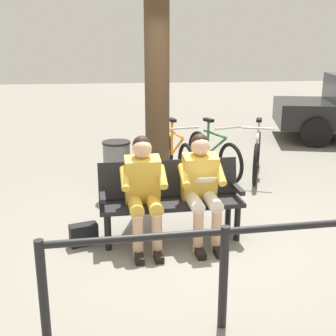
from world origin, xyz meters
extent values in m
plane|color=slate|center=(0.00, 0.00, 0.00)|extent=(40.00, 40.00, 0.00)
cube|color=black|center=(0.24, -0.11, 0.42)|extent=(1.62, 0.50, 0.05)
cube|color=black|center=(0.25, -0.30, 0.66)|extent=(1.60, 0.20, 0.42)
cube|color=black|center=(-0.52, -0.14, 0.56)|extent=(0.08, 0.40, 0.05)
cube|color=black|center=(1.00, -0.08, 0.56)|extent=(0.08, 0.40, 0.05)
cylinder|color=black|center=(-0.48, 0.03, 0.20)|extent=(0.07, 0.07, 0.40)
cylinder|color=black|center=(0.96, 0.09, 0.20)|extent=(0.07, 0.07, 0.40)
cylinder|color=black|center=(-0.47, -0.31, 0.20)|extent=(0.07, 0.07, 0.40)
cylinder|color=black|center=(0.97, -0.25, 0.20)|extent=(0.07, 0.07, 0.40)
cube|color=gold|center=(-0.07, -0.14, 0.71)|extent=(0.39, 0.32, 0.55)
sphere|color=#D8A884|center=(-0.07, -0.12, 1.06)|extent=(0.21, 0.21, 0.21)
sphere|color=black|center=(-0.07, -0.15, 1.10)|extent=(0.20, 0.20, 0.20)
cylinder|color=white|center=(-0.18, 0.05, 0.49)|extent=(0.17, 0.41, 0.15)
cylinder|color=#D8A884|center=(-0.19, 0.25, 0.23)|extent=(0.11, 0.11, 0.45)
cube|color=black|center=(-0.19, 0.35, 0.04)|extent=(0.10, 0.22, 0.07)
cylinder|color=gold|center=(-0.28, -0.03, 0.77)|extent=(0.10, 0.31, 0.23)
cylinder|color=white|center=(0.02, 0.06, 0.49)|extent=(0.17, 0.41, 0.15)
cylinder|color=#D8A884|center=(0.01, 0.26, 0.23)|extent=(0.11, 0.11, 0.45)
cube|color=black|center=(0.01, 0.36, 0.04)|extent=(0.10, 0.22, 0.07)
cylinder|color=gold|center=(0.12, -0.02, 0.77)|extent=(0.10, 0.31, 0.23)
cube|color=silver|center=(-0.09, 0.16, 0.77)|extent=(0.20, 0.13, 0.09)
cube|color=gold|center=(0.57, -0.12, 0.71)|extent=(0.39, 0.32, 0.55)
sphere|color=#D8A884|center=(0.56, -0.10, 1.06)|extent=(0.21, 0.21, 0.21)
sphere|color=black|center=(0.57, -0.13, 1.10)|extent=(0.20, 0.20, 0.20)
cylinder|color=gold|center=(0.46, 0.08, 0.49)|extent=(0.17, 0.41, 0.15)
cylinder|color=#D8A884|center=(0.45, 0.28, 0.23)|extent=(0.11, 0.11, 0.45)
cube|color=black|center=(0.45, 0.38, 0.04)|extent=(0.10, 0.22, 0.07)
cylinder|color=gold|center=(0.36, -0.01, 0.77)|extent=(0.10, 0.31, 0.23)
cylinder|color=gold|center=(0.66, 0.08, 0.49)|extent=(0.17, 0.41, 0.15)
cylinder|color=#D8A884|center=(0.65, 0.28, 0.23)|extent=(0.11, 0.11, 0.45)
cube|color=black|center=(0.65, 0.38, 0.04)|extent=(0.10, 0.22, 0.07)
cylinder|color=gold|center=(0.76, 0.01, 0.77)|extent=(0.10, 0.31, 0.23)
cube|color=black|center=(1.23, -0.07, 0.12)|extent=(0.33, 0.22, 0.24)
cylinder|color=#4C3823|center=(0.24, -1.55, 1.65)|extent=(0.34, 0.34, 3.31)
cylinder|color=slate|center=(0.82, -1.67, 0.39)|extent=(0.38, 0.38, 0.77)
cylinder|color=black|center=(0.82, -1.67, 0.79)|extent=(0.40, 0.40, 0.03)
torus|color=black|center=(-1.33, -1.89, 0.33)|extent=(0.29, 0.64, 0.66)
cylinder|color=silver|center=(-1.33, -1.89, 0.33)|extent=(0.07, 0.07, 0.06)
torus|color=black|center=(-1.69, -2.84, 0.33)|extent=(0.29, 0.64, 0.66)
cylinder|color=silver|center=(-1.69, -2.84, 0.33)|extent=(0.07, 0.07, 0.06)
cylinder|color=silver|center=(-1.51, -2.36, 0.71)|extent=(0.26, 0.61, 0.04)
cylinder|color=silver|center=(-1.48, -2.29, 0.51)|extent=(0.25, 0.57, 0.43)
cylinder|color=silver|center=(-1.57, -2.54, 0.63)|extent=(0.04, 0.04, 0.55)
cube|color=black|center=(-1.57, -2.54, 0.91)|extent=(0.16, 0.24, 0.05)
cylinder|color=#B2B2B7|center=(-1.36, -1.98, 0.88)|extent=(0.46, 0.20, 0.03)
torus|color=black|center=(-0.95, -1.98, 0.33)|extent=(0.27, 0.65, 0.66)
cylinder|color=silver|center=(-0.95, -1.98, 0.33)|extent=(0.07, 0.07, 0.06)
torus|color=black|center=(-0.63, -2.95, 0.33)|extent=(0.27, 0.65, 0.66)
cylinder|color=silver|center=(-0.63, -2.95, 0.33)|extent=(0.07, 0.07, 0.06)
cylinder|color=#337238|center=(-0.79, -2.47, 0.71)|extent=(0.24, 0.61, 0.04)
cylinder|color=#337238|center=(-0.82, -2.39, 0.51)|extent=(0.23, 0.58, 0.43)
cylinder|color=#337238|center=(-0.73, -2.64, 0.63)|extent=(0.04, 0.04, 0.55)
cube|color=black|center=(-0.73, -2.64, 0.91)|extent=(0.16, 0.24, 0.05)
cylinder|color=#B2B2B7|center=(-0.92, -2.08, 0.88)|extent=(0.47, 0.18, 0.03)
torus|color=black|center=(-0.26, -2.04, 0.33)|extent=(0.18, 0.66, 0.66)
cylinder|color=silver|center=(-0.26, -2.04, 0.33)|extent=(0.06, 0.07, 0.06)
torus|color=black|center=(-0.07, -3.05, 0.33)|extent=(0.18, 0.66, 0.66)
cylinder|color=silver|center=(-0.07, -3.05, 0.33)|extent=(0.06, 0.07, 0.06)
cylinder|color=orange|center=(-0.16, -2.55, 0.71)|extent=(0.16, 0.63, 0.04)
cylinder|color=orange|center=(-0.18, -2.47, 0.51)|extent=(0.15, 0.59, 0.43)
cylinder|color=orange|center=(-0.13, -2.73, 0.63)|extent=(0.04, 0.04, 0.55)
cube|color=black|center=(-0.13, -2.73, 0.91)|extent=(0.13, 0.23, 0.05)
cylinder|color=#B2B2B7|center=(-0.24, -2.14, 0.88)|extent=(0.48, 0.12, 0.03)
cylinder|color=black|center=(0.07, 1.54, 0.42)|extent=(0.07, 0.07, 0.85)
cylinder|color=black|center=(1.41, 1.59, 0.42)|extent=(0.07, 0.07, 0.85)
cylinder|color=black|center=(0.07, 1.54, 0.81)|extent=(2.67, 0.17, 0.06)
cylinder|color=black|center=(-3.43, -4.20, 0.32)|extent=(0.67, 0.38, 0.64)
cylinder|color=black|center=(-3.89, -5.94, 0.32)|extent=(0.67, 0.38, 0.64)
camera|label=1|loc=(0.88, 4.44, 2.16)|focal=46.78mm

